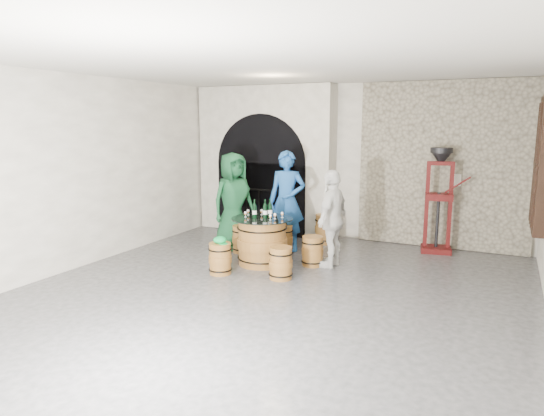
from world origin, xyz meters
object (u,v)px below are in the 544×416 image
at_px(barrel_stool_far, 283,239).
at_px(side_barrel, 326,229).
at_px(person_blue, 287,201).
at_px(wine_bottle_center, 265,211).
at_px(person_green, 233,201).
at_px(wine_bottle_left, 255,211).
at_px(person_white, 332,219).
at_px(barrel_stool_left, 242,239).
at_px(barrel_stool_near_left, 220,259).
at_px(barrel_stool_right, 313,251).
at_px(barrel_stool_near_right, 281,263).
at_px(barrel_table, 262,241).
at_px(wine_bottle_right, 270,210).
at_px(corking_press, 439,192).

distance_m(barrel_stool_far, side_barrel, 1.12).
height_order(person_blue, wine_bottle_center, person_blue).
height_order(person_green, wine_bottle_left, person_green).
bearing_deg(person_white, barrel_stool_left, -88.98).
bearing_deg(barrel_stool_near_left, side_barrel, 72.44).
xyz_separation_m(barrel_stool_left, barrel_stool_right, (1.51, -0.23, 0.00)).
xyz_separation_m(barrel_stool_near_right, barrel_stool_near_left, (-0.98, -0.20, 0.00)).
bearing_deg(person_green, barrel_stool_left, -101.26).
bearing_deg(barrel_stool_far, barrel_table, -89.74).
distance_m(wine_bottle_left, side_barrel, 2.12).
xyz_separation_m(person_blue, wine_bottle_center, (0.05, -1.02, -0.01)).
bearing_deg(barrel_stool_right, person_green, 165.61).
distance_m(barrel_stool_far, person_green, 1.21).
bearing_deg(person_white, wine_bottle_right, -69.32).
bearing_deg(barrel_table, barrel_stool_near_left, -114.22).
bearing_deg(wine_bottle_center, wine_bottle_right, 61.42).
bearing_deg(side_barrel, wine_bottle_right, -102.45).
distance_m(barrel_stool_left, corking_press, 3.77).
bearing_deg(person_white, barrel_stool_far, -107.71).
relative_size(person_green, person_blue, 0.98).
distance_m(barrel_stool_near_right, corking_press, 3.48).
xyz_separation_m(barrel_table, barrel_stool_right, (0.82, 0.29, -0.15)).
distance_m(barrel_stool_near_right, person_green, 2.23).
bearing_deg(barrel_table, barrel_stool_far, 90.26).
relative_size(barrel_stool_far, side_barrel, 0.87).
height_order(barrel_stool_far, person_blue, person_blue).
bearing_deg(barrel_stool_far, wine_bottle_center, -86.50).
xyz_separation_m(barrel_stool_right, wine_bottle_center, (-0.77, -0.27, 0.69)).
xyz_separation_m(person_green, wine_bottle_right, (1.11, -0.65, 0.01)).
height_order(barrel_stool_near_right, wine_bottle_right, wine_bottle_right).
height_order(barrel_stool_far, side_barrel, side_barrel).
relative_size(person_blue, corking_press, 0.97).
distance_m(wine_bottle_right, side_barrel, 1.91).
distance_m(person_white, side_barrel, 1.69).
distance_m(barrel_stool_right, wine_bottle_left, 1.21).
height_order(barrel_stool_right, person_blue, person_blue).
xyz_separation_m(barrel_stool_right, barrel_stool_near_right, (-0.19, -0.89, 0.00)).
bearing_deg(barrel_table, person_white, 19.65).
relative_size(barrel_table, corking_press, 0.54).
bearing_deg(person_white, corking_press, 144.42).
relative_size(barrel_stool_near_right, wine_bottle_right, 1.57).
xyz_separation_m(barrel_stool_right, barrel_stool_near_left, (-1.17, -1.08, 0.00)).
bearing_deg(person_blue, wine_bottle_right, -96.13).
relative_size(barrel_stool_far, person_white, 0.31).
relative_size(barrel_stool_left, side_barrel, 0.87).
height_order(barrel_stool_near_left, person_blue, person_blue).
distance_m(person_white, corking_press, 2.30).
height_order(barrel_stool_left, barrel_stool_near_right, same).
distance_m(person_white, wine_bottle_right, 1.07).
bearing_deg(barrel_stool_near_right, barrel_stool_far, 113.45).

